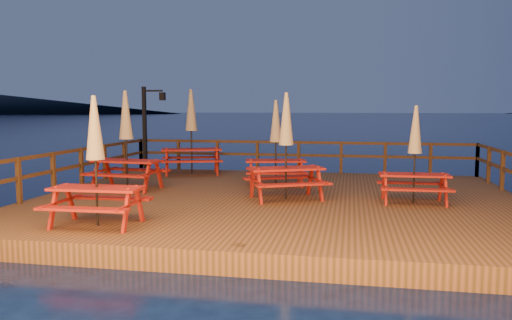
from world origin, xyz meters
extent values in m
plane|color=black|center=(0.00, 0.00, 0.00)|extent=(500.00, 500.00, 0.00)
cube|color=#432F15|center=(0.00, 0.00, 0.20)|extent=(12.00, 10.00, 0.40)
cylinder|color=#322310|center=(-5.60, 4.60, -0.30)|extent=(0.24, 0.24, 1.40)
cylinder|color=#322310|center=(0.00, -4.60, -0.30)|extent=(0.24, 0.24, 1.40)
cylinder|color=#322310|center=(0.00, 4.60, -0.30)|extent=(0.24, 0.24, 1.40)
cylinder|color=#322310|center=(5.60, 4.60, -0.30)|extent=(0.24, 0.24, 1.40)
cube|color=#322310|center=(0.00, 4.85, 1.45)|extent=(11.70, 0.06, 0.09)
cube|color=#322310|center=(0.00, 4.85, 1.01)|extent=(11.70, 0.06, 0.09)
cube|color=#322310|center=(-4.68, 4.85, 0.95)|extent=(0.10, 0.10, 1.10)
cube|color=#322310|center=(0.00, 4.85, 0.95)|extent=(0.10, 0.10, 1.10)
cube|color=#322310|center=(4.68, 4.85, 0.95)|extent=(0.10, 0.10, 1.10)
cube|color=#322310|center=(-5.85, 0.00, 1.45)|extent=(0.06, 9.70, 0.09)
cube|color=#322310|center=(-5.85, 0.00, 1.01)|extent=(0.06, 9.70, 0.09)
cube|color=#322310|center=(-5.85, 0.00, 0.95)|extent=(0.10, 0.10, 1.10)
cube|color=#322310|center=(-5.85, 3.88, 0.95)|extent=(0.10, 0.10, 1.10)
cube|color=#322310|center=(5.85, 3.88, 0.95)|extent=(0.10, 0.10, 1.10)
cube|color=black|center=(-5.55, 4.55, 1.90)|extent=(0.12, 0.12, 3.00)
cube|color=black|center=(-5.20, 4.55, 3.25)|extent=(0.70, 0.06, 0.06)
cube|color=black|center=(-4.85, 4.55, 3.05)|extent=(0.18, 0.18, 0.28)
sphere|color=#FFB266|center=(-4.85, 4.55, 3.05)|extent=(0.14, 0.14, 0.14)
cube|color=maroon|center=(0.23, -0.34, 1.16)|extent=(1.95, 1.42, 0.05)
cube|color=maroon|center=(-0.03, 0.21, 0.86)|extent=(1.77, 1.04, 0.05)
cube|color=maroon|center=(0.49, -0.89, 0.86)|extent=(1.77, 1.04, 0.05)
cube|color=maroon|center=(-0.60, -0.36, 0.78)|extent=(0.10, 0.12, 0.76)
cube|color=maroon|center=(-0.32, -0.97, 0.78)|extent=(0.10, 0.12, 0.76)
cube|color=maroon|center=(0.77, 0.29, 0.78)|extent=(0.10, 0.12, 0.76)
cube|color=maroon|center=(1.06, -0.31, 0.78)|extent=(0.10, 0.12, 0.76)
cylinder|color=black|center=(0.23, -0.34, 1.67)|extent=(0.04, 0.04, 2.54)
cone|color=#9C8560|center=(0.23, -0.34, 2.38)|extent=(0.37, 0.37, 1.27)
sphere|color=black|center=(0.23, -0.34, 2.97)|extent=(0.07, 0.07, 0.07)
cube|color=maroon|center=(-4.27, 0.33, 1.19)|extent=(1.95, 0.91, 0.05)
cube|color=maroon|center=(-4.21, 0.96, 0.87)|extent=(1.91, 0.47, 0.05)
cube|color=maroon|center=(-4.33, -0.30, 0.87)|extent=(1.91, 0.47, 0.05)
cube|color=maroon|center=(-5.02, 0.75, 0.79)|extent=(0.07, 0.11, 0.79)
cube|color=maroon|center=(-5.09, 0.06, 0.79)|extent=(0.07, 0.11, 0.79)
cube|color=maroon|center=(-3.45, 0.61, 0.79)|extent=(0.07, 0.11, 0.79)
cube|color=maroon|center=(-3.52, -0.09, 0.79)|extent=(0.07, 0.11, 0.79)
cylinder|color=black|center=(-4.27, 0.33, 1.72)|extent=(0.05, 0.05, 2.63)
cone|color=#9C8560|center=(-4.27, 0.33, 2.45)|extent=(0.38, 0.38, 1.32)
sphere|color=black|center=(-4.27, 0.33, 3.06)|extent=(0.07, 0.07, 0.07)
cube|color=maroon|center=(-3.53, 3.77, 1.23)|extent=(2.15, 1.38, 0.06)
cube|color=maroon|center=(-3.75, 4.41, 0.90)|extent=(2.00, 0.94, 0.06)
cube|color=maroon|center=(-3.32, 3.14, 0.90)|extent=(2.00, 0.94, 0.06)
cube|color=maroon|center=(-4.44, 3.85, 0.82)|extent=(0.10, 0.13, 0.83)
cube|color=maroon|center=(-4.21, 3.16, 0.82)|extent=(0.10, 0.13, 0.83)
cube|color=maroon|center=(-2.86, 4.39, 0.82)|extent=(0.10, 0.13, 0.83)
cube|color=maroon|center=(-2.63, 3.69, 0.82)|extent=(0.10, 0.13, 0.83)
cylinder|color=black|center=(-3.53, 3.77, 1.79)|extent=(0.05, 0.05, 2.78)
cone|color=#9C8560|center=(-3.53, 3.77, 2.57)|extent=(0.40, 0.40, 1.39)
sphere|color=black|center=(-3.53, 3.77, 3.21)|extent=(0.08, 0.08, 0.08)
cube|color=maroon|center=(-2.96, -3.75, 1.12)|extent=(1.75, 0.73, 0.05)
cube|color=maroon|center=(-2.98, -3.17, 0.83)|extent=(1.74, 0.33, 0.05)
cube|color=maroon|center=(-2.94, -4.33, 0.83)|extent=(1.74, 0.33, 0.05)
cube|color=maroon|center=(-3.69, -3.46, 0.76)|extent=(0.06, 0.10, 0.72)
cube|color=maroon|center=(-3.67, -4.09, 0.76)|extent=(0.06, 0.10, 0.72)
cube|color=maroon|center=(-2.25, -3.41, 0.76)|extent=(0.06, 0.10, 0.72)
cube|color=maroon|center=(-2.23, -4.05, 0.76)|extent=(0.06, 0.10, 0.72)
cylinder|color=black|center=(-2.96, -3.75, 1.60)|extent=(0.04, 0.04, 2.41)
cone|color=#9C8560|center=(-2.96, -3.75, 2.28)|extent=(0.35, 0.35, 1.20)
sphere|color=black|center=(-2.96, -3.75, 2.83)|extent=(0.07, 0.07, 0.07)
cube|color=maroon|center=(3.26, -0.24, 1.07)|extent=(1.63, 0.67, 0.04)
cube|color=maroon|center=(3.25, 0.29, 0.80)|extent=(1.61, 0.30, 0.04)
cube|color=maroon|center=(3.28, -0.78, 0.80)|extent=(1.61, 0.30, 0.04)
cube|color=maroon|center=(2.58, 0.03, 0.74)|extent=(0.06, 0.09, 0.67)
cube|color=maroon|center=(2.60, -0.56, 0.74)|extent=(0.06, 0.09, 0.67)
cube|color=maroon|center=(3.92, 0.07, 0.74)|extent=(0.06, 0.09, 0.67)
cube|color=maroon|center=(3.94, -0.52, 0.74)|extent=(0.06, 0.09, 0.67)
cylinder|color=black|center=(3.26, -0.24, 1.52)|extent=(0.04, 0.04, 2.23)
cone|color=#9C8560|center=(3.26, -0.24, 2.14)|extent=(0.32, 0.32, 1.12)
sphere|color=black|center=(3.26, -0.24, 2.66)|extent=(0.06, 0.06, 0.06)
cube|color=maroon|center=(-0.35, 1.81, 1.12)|extent=(1.83, 1.02, 0.05)
cube|color=maroon|center=(-0.47, 2.37, 0.83)|extent=(1.74, 0.62, 0.05)
cube|color=maroon|center=(-0.23, 1.25, 0.83)|extent=(1.74, 0.62, 0.05)
cube|color=maroon|center=(-1.12, 1.97, 0.76)|extent=(0.08, 0.11, 0.72)
cube|color=maroon|center=(-0.98, 1.35, 0.76)|extent=(0.08, 0.11, 0.72)
cube|color=maroon|center=(0.29, 2.27, 0.76)|extent=(0.08, 0.11, 0.72)
cube|color=maroon|center=(0.42, 1.65, 0.76)|extent=(0.08, 0.11, 0.72)
cylinder|color=black|center=(-0.35, 1.81, 1.60)|extent=(0.04, 0.04, 2.40)
cone|color=#9C8560|center=(-0.35, 1.81, 2.27)|extent=(0.34, 0.34, 1.20)
sphere|color=black|center=(-0.35, 1.81, 2.82)|extent=(0.07, 0.07, 0.07)
camera|label=1|loc=(1.78, -12.39, 2.65)|focal=35.00mm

